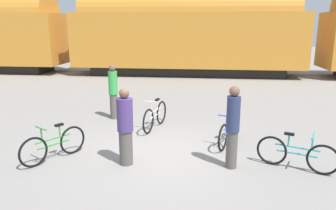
{
  "coord_description": "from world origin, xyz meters",
  "views": [
    {
      "loc": [
        1.12,
        -7.37,
        3.04
      ],
      "look_at": [
        0.24,
        0.39,
        1.1
      ],
      "focal_mm": 35.0,
      "sensor_mm": 36.0,
      "label": 1
    }
  ],
  "objects_px": {
    "bicycle_silver": "(155,116)",
    "person_in_purple": "(125,127)",
    "person_in_green": "(113,91)",
    "person_in_navy": "(233,127)",
    "freight_train": "(187,30)",
    "bicycle_green": "(54,145)",
    "bicycle_teal": "(297,154)",
    "bicycle_blue": "(229,131)"
  },
  "relations": [
    {
      "from": "person_in_green",
      "to": "person_in_navy",
      "type": "height_order",
      "value": "person_in_navy"
    },
    {
      "from": "bicycle_blue",
      "to": "bicycle_teal",
      "type": "distance_m",
      "value": 1.92
    },
    {
      "from": "freight_train",
      "to": "bicycle_silver",
      "type": "relative_size",
      "value": 25.36
    },
    {
      "from": "freight_train",
      "to": "person_in_navy",
      "type": "bearing_deg",
      "value": -82.5
    },
    {
      "from": "freight_train",
      "to": "bicycle_green",
      "type": "distance_m",
      "value": 13.63
    },
    {
      "from": "bicycle_silver",
      "to": "person_in_green",
      "type": "relative_size",
      "value": 0.94
    },
    {
      "from": "bicycle_silver",
      "to": "person_in_purple",
      "type": "xyz_separation_m",
      "value": [
        -0.25,
        -2.61,
        0.48
      ]
    },
    {
      "from": "bicycle_blue",
      "to": "person_in_navy",
      "type": "relative_size",
      "value": 0.91
    },
    {
      "from": "bicycle_green",
      "to": "person_in_green",
      "type": "distance_m",
      "value": 3.53
    },
    {
      "from": "bicycle_blue",
      "to": "bicycle_green",
      "type": "bearing_deg",
      "value": -159.79
    },
    {
      "from": "freight_train",
      "to": "bicycle_teal",
      "type": "height_order",
      "value": "freight_train"
    },
    {
      "from": "bicycle_green",
      "to": "person_in_purple",
      "type": "height_order",
      "value": "person_in_purple"
    },
    {
      "from": "bicycle_silver",
      "to": "person_in_purple",
      "type": "distance_m",
      "value": 2.67
    },
    {
      "from": "bicycle_silver",
      "to": "person_in_navy",
      "type": "distance_m",
      "value": 3.31
    },
    {
      "from": "bicycle_blue",
      "to": "person_in_purple",
      "type": "distance_m",
      "value": 2.86
    },
    {
      "from": "freight_train",
      "to": "bicycle_green",
      "type": "relative_size",
      "value": 29.84
    },
    {
      "from": "bicycle_teal",
      "to": "person_in_green",
      "type": "bearing_deg",
      "value": 145.63
    },
    {
      "from": "freight_train",
      "to": "person_in_purple",
      "type": "xyz_separation_m",
      "value": [
        -0.57,
        -13.28,
        -1.79
      ]
    },
    {
      "from": "freight_train",
      "to": "person_in_green",
      "type": "bearing_deg",
      "value": -100.54
    },
    {
      "from": "bicycle_teal",
      "to": "freight_train",
      "type": "bearing_deg",
      "value": 103.3
    },
    {
      "from": "bicycle_green",
      "to": "person_in_purple",
      "type": "bearing_deg",
      "value": -1.35
    },
    {
      "from": "bicycle_silver",
      "to": "bicycle_green",
      "type": "relative_size",
      "value": 1.18
    },
    {
      "from": "bicycle_green",
      "to": "bicycle_teal",
      "type": "bearing_deg",
      "value": 0.98
    },
    {
      "from": "bicycle_green",
      "to": "person_in_green",
      "type": "relative_size",
      "value": 0.8
    },
    {
      "from": "bicycle_blue",
      "to": "person_in_purple",
      "type": "xyz_separation_m",
      "value": [
        -2.36,
        -1.53,
        0.5
      ]
    },
    {
      "from": "bicycle_teal",
      "to": "person_in_navy",
      "type": "bearing_deg",
      "value": -177.75
    },
    {
      "from": "bicycle_silver",
      "to": "person_in_navy",
      "type": "height_order",
      "value": "person_in_navy"
    },
    {
      "from": "bicycle_green",
      "to": "person_in_green",
      "type": "xyz_separation_m",
      "value": [
        0.44,
        3.46,
        0.56
      ]
    },
    {
      "from": "freight_train",
      "to": "person_in_navy",
      "type": "xyz_separation_m",
      "value": [
        1.74,
        -13.2,
        -1.73
      ]
    },
    {
      "from": "bicycle_blue",
      "to": "person_in_purple",
      "type": "height_order",
      "value": "person_in_purple"
    },
    {
      "from": "person_in_purple",
      "to": "bicycle_blue",
      "type": "bearing_deg",
      "value": 179.3
    },
    {
      "from": "bicycle_green",
      "to": "bicycle_blue",
      "type": "bearing_deg",
      "value": 20.21
    },
    {
      "from": "freight_train",
      "to": "person_in_green",
      "type": "distance_m",
      "value": 10.1
    },
    {
      "from": "bicycle_silver",
      "to": "person_in_navy",
      "type": "relative_size",
      "value": 0.94
    },
    {
      "from": "person_in_purple",
      "to": "freight_train",
      "type": "bearing_deg",
      "value": -126.1
    },
    {
      "from": "bicycle_silver",
      "to": "person_in_purple",
      "type": "relative_size",
      "value": 0.98
    },
    {
      "from": "bicycle_teal",
      "to": "person_in_green",
      "type": "relative_size",
      "value": 0.88
    },
    {
      "from": "person_in_purple",
      "to": "person_in_navy",
      "type": "distance_m",
      "value": 2.31
    },
    {
      "from": "bicycle_silver",
      "to": "bicycle_green",
      "type": "distance_m",
      "value": 3.23
    },
    {
      "from": "bicycle_teal",
      "to": "person_in_navy",
      "type": "xyz_separation_m",
      "value": [
        -1.37,
        -0.05,
        0.58
      ]
    },
    {
      "from": "person_in_green",
      "to": "person_in_purple",
      "type": "bearing_deg",
      "value": 111.91
    },
    {
      "from": "person_in_green",
      "to": "person_in_navy",
      "type": "relative_size",
      "value": 0.99
    }
  ]
}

